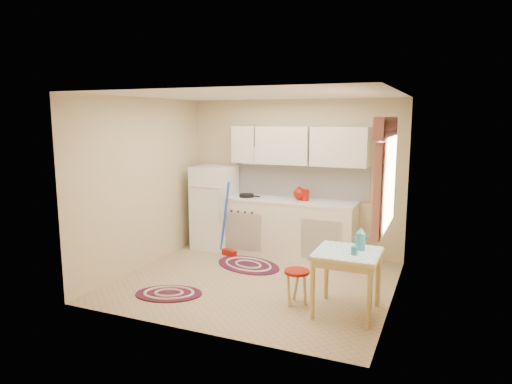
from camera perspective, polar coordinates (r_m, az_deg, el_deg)
room_shell at (r=6.14m, az=2.07°, el=3.53°), size 3.64×3.60×2.52m
fridge at (r=7.78m, az=-5.21°, el=-1.92°), size 0.65×0.60×1.40m
broom at (r=7.30m, az=-3.41°, el=-3.46°), size 0.30×0.21×1.20m
base_cabinets at (r=7.39m, az=3.65°, el=-4.58°), size 2.25×0.60×0.88m
countertop at (r=7.29m, az=3.69°, el=-1.07°), size 2.27×0.62×0.04m
frying_pan at (r=7.48m, az=-1.20°, el=-0.44°), size 0.28×0.28×0.05m
red_kettle at (r=7.20m, az=5.45°, el=-0.21°), size 0.25×0.24×0.21m
red_canister at (r=7.18m, az=6.13°, el=-0.47°), size 0.12×0.12×0.16m
table at (r=5.39m, az=11.23°, el=-11.03°), size 0.72×0.72×0.72m
stool at (r=5.59m, az=5.10°, el=-11.76°), size 0.39×0.39×0.42m
coffee_pot at (r=5.33m, az=12.94°, el=-5.74°), size 0.14×0.12×0.27m
mug at (r=5.15m, az=12.19°, el=-7.23°), size 0.10×0.10×0.10m
rug_center at (r=6.98m, az=-0.98°, el=-9.11°), size 1.25×1.04×0.02m
rug_left at (r=6.02m, az=-10.84°, el=-12.37°), size 0.99×0.82×0.02m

